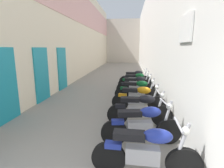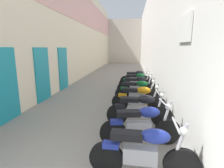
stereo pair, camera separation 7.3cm
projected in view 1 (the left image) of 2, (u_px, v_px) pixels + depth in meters
name	position (u px, v px, depth m)	size (l,w,h in m)	color
ground_plane	(113.00, 80.00, 12.23)	(41.51, 41.51, 0.00)	gray
building_left	(82.00, 30.00, 13.68)	(0.45, 25.51, 7.01)	beige
building_right	(150.00, 33.00, 13.24)	(0.45, 25.51, 6.63)	silver
building_far_end	(123.00, 41.00, 26.94)	(7.89, 2.00, 6.35)	beige
motorcycle_nearest	(146.00, 151.00, 2.92)	(1.85, 0.58, 1.04)	black
motorcycle_second	(142.00, 124.00, 3.95)	(1.84, 0.58, 1.04)	black
motorcycle_third	(140.00, 108.00, 4.96)	(1.85, 0.58, 1.04)	black
motorcycle_fourth	(138.00, 98.00, 6.02)	(1.84, 0.58, 1.04)	black
motorcycle_fifth	(137.00, 90.00, 7.08)	(1.84, 0.58, 1.04)	black
motorcycle_sixth	(137.00, 85.00, 8.10)	(1.85, 0.58, 1.04)	black
motorcycle_seventh	(136.00, 81.00, 9.13)	(1.85, 0.58, 1.04)	black
motorcycle_eighth	(135.00, 78.00, 10.14)	(1.84, 0.58, 1.04)	black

